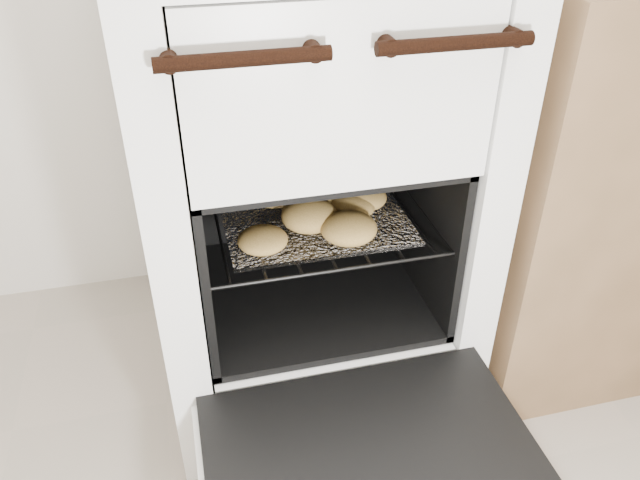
{
  "coord_description": "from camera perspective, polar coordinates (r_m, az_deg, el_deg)",
  "views": [
    {
      "loc": [
        -0.23,
        -0.01,
        1.1
      ],
      "look_at": [
        0.02,
        0.99,
        0.43
      ],
      "focal_mm": 35.0,
      "sensor_mm": 36.0,
      "label": 1
    }
  ],
  "objects": [
    {
      "name": "oven_rack",
      "position": [
        1.29,
        -0.91,
        2.61
      ],
      "size": [
        0.47,
        0.45,
        0.01
      ],
      "color": "black",
      "rests_on": "stove"
    },
    {
      "name": "oven_door",
      "position": [
        1.11,
        5.1,
        -20.19
      ],
      "size": [
        0.58,
        0.45,
        0.04
      ],
      "color": "black",
      "rests_on": "stove"
    },
    {
      "name": "stove",
      "position": [
        1.34,
        -1.62,
        5.48
      ],
      "size": [
        0.64,
        0.71,
        0.98
      ],
      "color": "white",
      "rests_on": "ground"
    },
    {
      "name": "counter",
      "position": [
        1.66,
        27.05,
        6.27
      ],
      "size": [
        0.9,
        0.6,
        0.9
      ],
      "primitive_type": "cube",
      "rotation": [
        0.0,
        0.0,
        0.0
      ],
      "color": "brown",
      "rests_on": "ground"
    },
    {
      "name": "baked_rolls",
      "position": [
        1.23,
        -0.36,
        2.81
      ],
      "size": [
        0.36,
        0.29,
        0.05
      ],
      "color": "tan",
      "rests_on": "foil_sheet"
    },
    {
      "name": "foil_sheet",
      "position": [
        1.27,
        -0.69,
        2.38
      ],
      "size": [
        0.36,
        0.32,
        0.01
      ],
      "primitive_type": "cube",
      "color": "white",
      "rests_on": "oven_rack"
    }
  ]
}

